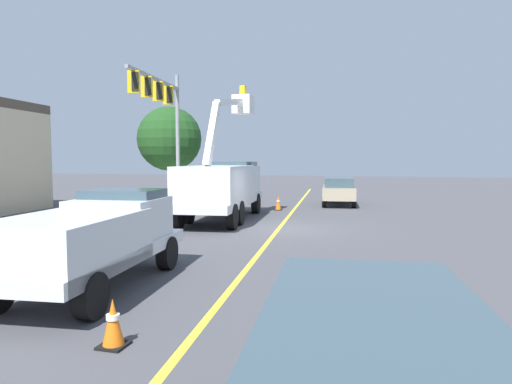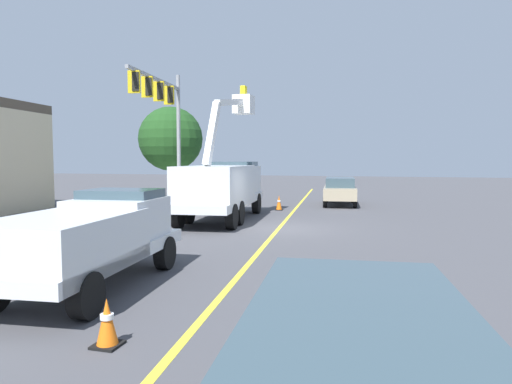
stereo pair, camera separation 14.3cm
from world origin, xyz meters
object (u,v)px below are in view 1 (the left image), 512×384
at_px(passing_minivan, 339,189).
at_px(traffic_signal_mast, 163,109).
at_px(utility_bucket_truck, 223,185).
at_px(service_pickup_truck, 94,237).
at_px(traffic_cone_mid_front, 278,203).
at_px(traffic_cone_leading, 113,323).

height_order(passing_minivan, traffic_signal_mast, traffic_signal_mast).
bearing_deg(utility_bucket_truck, traffic_signal_mast, 64.09).
relative_size(utility_bucket_truck, traffic_signal_mast, 1.11).
bearing_deg(traffic_signal_mast, service_pickup_truck, -159.15).
bearing_deg(traffic_signal_mast, passing_minivan, -53.02).
distance_m(utility_bucket_truck, traffic_cone_mid_front, 4.93).
xyz_separation_m(service_pickup_truck, passing_minivan, (19.87, -3.45, -0.15)).
height_order(traffic_cone_leading, traffic_signal_mast, traffic_signal_mast).
xyz_separation_m(service_pickup_truck, traffic_cone_leading, (-2.63, -2.16, -0.76)).
bearing_deg(traffic_cone_leading, passing_minivan, -3.27).
bearing_deg(utility_bucket_truck, passing_minivan, -28.76).
bearing_deg(traffic_cone_mid_front, traffic_signal_mast, 114.56).
height_order(service_pickup_truck, traffic_cone_leading, service_pickup_truck).
height_order(traffic_cone_leading, traffic_cone_mid_front, traffic_cone_mid_front).
distance_m(traffic_cone_leading, traffic_signal_mast, 18.35).
xyz_separation_m(traffic_cone_mid_front, traffic_signal_mast, (-2.56, 5.61, 5.06)).
relative_size(service_pickup_truck, traffic_signal_mast, 0.76).
bearing_deg(service_pickup_truck, traffic_cone_mid_front, -1.78).
relative_size(utility_bucket_truck, passing_minivan, 1.69).
xyz_separation_m(utility_bucket_truck, service_pickup_truck, (-11.50, -1.15, -0.48)).
bearing_deg(service_pickup_truck, passing_minivan, -9.84).
height_order(service_pickup_truck, passing_minivan, service_pickup_truck).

